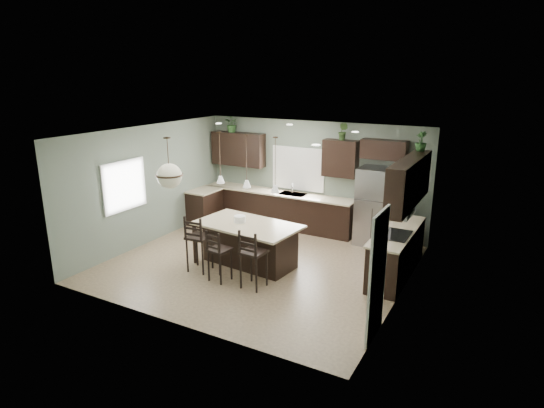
{
  "coord_description": "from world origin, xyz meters",
  "views": [
    {
      "loc": [
        4.59,
        -7.78,
        3.94
      ],
      "look_at": [
        0.1,
        0.4,
        1.25
      ],
      "focal_mm": 30.0,
      "sensor_mm": 36.0,
      "label": 1
    }
  ],
  "objects_px": {
    "refrigerator": "(377,207)",
    "kitchen_island": "(248,245)",
    "bar_stool_center": "(220,255)",
    "bar_stool_right": "(254,258)",
    "bar_stool_left": "(199,243)",
    "plant_back_left": "(232,124)",
    "serving_dish": "(240,219)"
  },
  "relations": [
    {
      "from": "bar_stool_center",
      "to": "bar_stool_right",
      "type": "bearing_deg",
      "value": 12.13
    },
    {
      "from": "bar_stool_left",
      "to": "bar_stool_right",
      "type": "relative_size",
      "value": 1.02
    },
    {
      "from": "refrigerator",
      "to": "kitchen_island",
      "type": "distance_m",
      "value": 3.27
    },
    {
      "from": "bar_stool_center",
      "to": "bar_stool_right",
      "type": "height_order",
      "value": "bar_stool_right"
    },
    {
      "from": "refrigerator",
      "to": "bar_stool_right",
      "type": "distance_m",
      "value": 3.65
    },
    {
      "from": "bar_stool_center",
      "to": "plant_back_left",
      "type": "xyz_separation_m",
      "value": [
        -2.05,
        3.61,
        2.09
      ]
    },
    {
      "from": "bar_stool_right",
      "to": "plant_back_left",
      "type": "relative_size",
      "value": 2.63
    },
    {
      "from": "kitchen_island",
      "to": "bar_stool_left",
      "type": "xyz_separation_m",
      "value": [
        -0.73,
        -0.71,
        0.14
      ]
    },
    {
      "from": "serving_dish",
      "to": "plant_back_left",
      "type": "relative_size",
      "value": 0.53
    },
    {
      "from": "kitchen_island",
      "to": "bar_stool_right",
      "type": "xyz_separation_m",
      "value": [
        0.65,
        -0.83,
        0.13
      ]
    },
    {
      "from": "serving_dish",
      "to": "kitchen_island",
      "type": "bearing_deg",
      "value": -6.0
    },
    {
      "from": "serving_dish",
      "to": "bar_stool_right",
      "type": "distance_m",
      "value": 1.27
    },
    {
      "from": "refrigerator",
      "to": "serving_dish",
      "type": "height_order",
      "value": "refrigerator"
    },
    {
      "from": "kitchen_island",
      "to": "serving_dish",
      "type": "height_order",
      "value": "serving_dish"
    },
    {
      "from": "bar_stool_center",
      "to": "plant_back_left",
      "type": "bearing_deg",
      "value": 126.83
    },
    {
      "from": "kitchen_island",
      "to": "bar_stool_right",
      "type": "bearing_deg",
      "value": -46.09
    },
    {
      "from": "bar_stool_right",
      "to": "refrigerator",
      "type": "bearing_deg",
      "value": 71.18
    },
    {
      "from": "serving_dish",
      "to": "bar_stool_left",
      "type": "bearing_deg",
      "value": -125.91
    },
    {
      "from": "bar_stool_center",
      "to": "bar_stool_right",
      "type": "distance_m",
      "value": 0.74
    },
    {
      "from": "kitchen_island",
      "to": "bar_stool_center",
      "type": "height_order",
      "value": "bar_stool_center"
    },
    {
      "from": "bar_stool_right",
      "to": "plant_back_left",
      "type": "distance_m",
      "value": 4.95
    },
    {
      "from": "refrigerator",
      "to": "serving_dish",
      "type": "bearing_deg",
      "value": -131.21
    },
    {
      "from": "bar_stool_center",
      "to": "kitchen_island",
      "type": "bearing_deg",
      "value": 91.77
    },
    {
      "from": "kitchen_island",
      "to": "plant_back_left",
      "type": "distance_m",
      "value": 4.08
    },
    {
      "from": "bar_stool_left",
      "to": "plant_back_left",
      "type": "xyz_separation_m",
      "value": [
        -1.41,
        3.42,
        2.02
      ]
    },
    {
      "from": "serving_dish",
      "to": "bar_stool_right",
      "type": "relative_size",
      "value": 0.2
    },
    {
      "from": "bar_stool_left",
      "to": "bar_stool_right",
      "type": "height_order",
      "value": "bar_stool_left"
    },
    {
      "from": "refrigerator",
      "to": "serving_dish",
      "type": "relative_size",
      "value": 7.71
    },
    {
      "from": "bar_stool_left",
      "to": "bar_stool_center",
      "type": "height_order",
      "value": "bar_stool_left"
    },
    {
      "from": "kitchen_island",
      "to": "serving_dish",
      "type": "relative_size",
      "value": 8.99
    },
    {
      "from": "bar_stool_center",
      "to": "refrigerator",
      "type": "bearing_deg",
      "value": 65.95
    },
    {
      "from": "bar_stool_left",
      "to": "bar_stool_right",
      "type": "bearing_deg",
      "value": -10.43
    }
  ]
}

